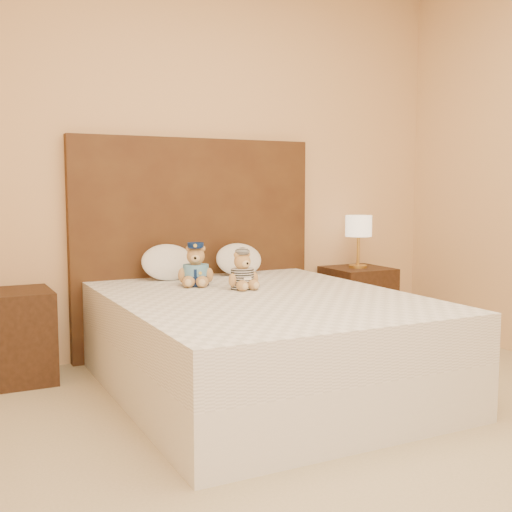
{
  "coord_description": "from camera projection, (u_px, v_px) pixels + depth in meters",
  "views": [
    {
      "loc": [
        -1.65,
        -2.0,
        1.15
      ],
      "look_at": [
        0.1,
        1.45,
        0.75
      ],
      "focal_mm": 45.0,
      "sensor_mm": 36.0,
      "label": 1
    }
  ],
  "objects": [
    {
      "name": "ground",
      "position": [
        394.0,
        470.0,
        2.63
      ],
      "size": [
        4.0,
        4.5,
        0.0
      ],
      "primitive_type": "cube",
      "color": "tan",
      "rests_on": "ground"
    },
    {
      "name": "room_walls",
      "position": [
        337.0,
        41.0,
        2.85
      ],
      "size": [
        4.04,
        4.52,
        2.72
      ],
      "color": "#E6B57D",
      "rests_on": "ground"
    },
    {
      "name": "bed",
      "position": [
        261.0,
        343.0,
        3.67
      ],
      "size": [
        1.6,
        2.0,
        0.55
      ],
      "color": "white",
      "rests_on": "ground"
    },
    {
      "name": "headboard",
      "position": [
        195.0,
        246.0,
        4.52
      ],
      "size": [
        1.75,
        0.08,
        1.5
      ],
      "primitive_type": "cube",
      "color": "#4E3117",
      "rests_on": "ground"
    },
    {
      "name": "nightstand_left",
      "position": [
        13.0,
        337.0,
        3.82
      ],
      "size": [
        0.45,
        0.45,
        0.55
      ],
      "primitive_type": "cube",
      "color": "#3D2213",
      "rests_on": "ground"
    },
    {
      "name": "nightstand_right",
      "position": [
        357.0,
        303.0,
        4.94
      ],
      "size": [
        0.45,
        0.45,
        0.55
      ],
      "primitive_type": "cube",
      "color": "#3D2213",
      "rests_on": "ground"
    },
    {
      "name": "lamp",
      "position": [
        359.0,
        229.0,
        4.88
      ],
      "size": [
        0.2,
        0.2,
        0.4
      ],
      "color": "gold",
      "rests_on": "nightstand_right"
    },
    {
      "name": "teddy_police",
      "position": [
        196.0,
        265.0,
        3.98
      ],
      "size": [
        0.3,
        0.29,
        0.27
      ],
      "primitive_type": null,
      "rotation": [
        0.0,
        0.0,
        -0.41
      ],
      "color": "#A87641",
      "rests_on": "bed"
    },
    {
      "name": "teddy_prisoner",
      "position": [
        242.0,
        270.0,
        3.84
      ],
      "size": [
        0.22,
        0.21,
        0.23
      ],
      "primitive_type": null,
      "rotation": [
        0.0,
        0.0,
        0.07
      ],
      "color": "#A87641",
      "rests_on": "bed"
    },
    {
      "name": "pillow_left",
      "position": [
        168.0,
        260.0,
        4.24
      ],
      "size": [
        0.36,
        0.24,
        0.26
      ],
      "primitive_type": "ellipsoid",
      "color": "white",
      "rests_on": "bed"
    },
    {
      "name": "pillow_right",
      "position": [
        239.0,
        258.0,
        4.48
      ],
      "size": [
        0.34,
        0.22,
        0.24
      ],
      "primitive_type": "ellipsoid",
      "color": "white",
      "rests_on": "bed"
    }
  ]
}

